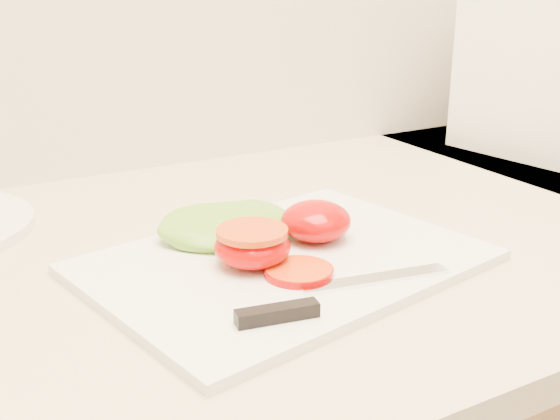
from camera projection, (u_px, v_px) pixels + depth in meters
cutting_board at (285, 262)px, 0.67m from camera, size 0.40×0.32×0.01m
tomato_half_dome at (316, 221)px, 0.71m from camera, size 0.07×0.07×0.04m
tomato_half_cut at (252, 245)px, 0.65m from camera, size 0.07×0.07×0.04m
tomato_slice_0 at (299, 271)px, 0.63m from camera, size 0.06×0.06×0.01m
lettuce_leaf_0 at (226, 227)px, 0.71m from camera, size 0.16×0.13×0.03m
lettuce_leaf_1 at (257, 218)px, 0.75m from camera, size 0.12×0.12×0.02m
knife at (318, 299)px, 0.58m from camera, size 0.22×0.06×0.01m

